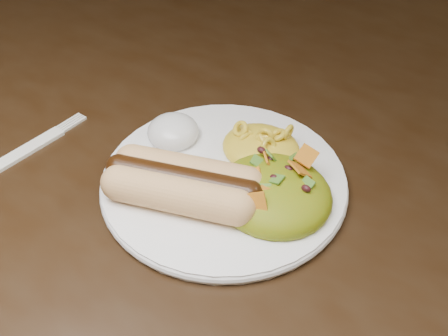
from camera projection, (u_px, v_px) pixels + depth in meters
The scene contains 7 objects.
table at pixel (271, 201), 0.61m from camera, with size 1.60×0.90×0.75m.
plate at pixel (224, 180), 0.50m from camera, with size 0.23×0.23×0.01m, color white.
hotdog at pixel (183, 183), 0.46m from camera, with size 0.12×0.10×0.03m.
mac_and_cheese at pixel (262, 139), 0.51m from camera, with size 0.08×0.07×0.03m, color yellow.
sour_cream at pixel (173, 126), 0.52m from camera, with size 0.05×0.05×0.03m, color silver.
taco_salad at pixel (274, 185), 0.46m from camera, with size 0.11×0.10×0.05m.
fork at pixel (20, 154), 0.53m from camera, with size 0.02×0.13×0.00m, color white.
Camera 1 is at (0.22, -0.37, 1.10)m, focal length 42.00 mm.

